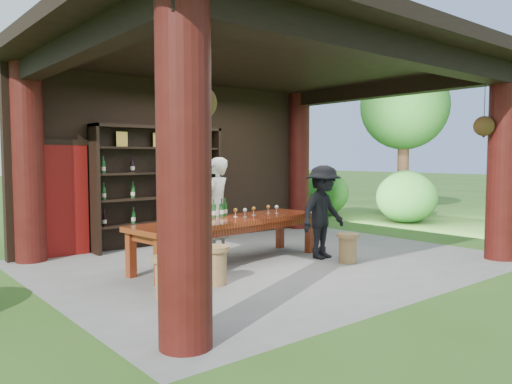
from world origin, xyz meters
TOP-DOWN VIEW (x-y plane):
  - ground at (0.00, 0.00)m, footprint 90.00×90.00m
  - pavilion at (-0.01, 0.43)m, footprint 7.50×6.00m
  - wine_shelf at (-0.76, 2.45)m, footprint 2.68×0.41m
  - tasting_table at (-0.66, 0.26)m, footprint 3.63×1.32m
  - stool_near_left at (-1.64, -0.70)m, footprint 0.41×0.41m
  - stool_near_right at (0.88, -0.93)m, footprint 0.37×0.37m
  - stool_far_left at (-2.46, -0.85)m, footprint 0.40×0.40m
  - host at (-0.47, 0.94)m, footprint 0.76×0.65m
  - guest_woman at (-2.06, -0.54)m, footprint 0.95×0.86m
  - guest_man at (0.84, -0.41)m, footprint 1.10×0.70m
  - table_bottles at (-0.65, 0.57)m, footprint 0.37×0.16m
  - table_glasses at (-0.02, 0.37)m, footprint 0.96×0.23m
  - napkin_basket at (-1.58, 0.12)m, footprint 0.28×0.21m
  - shrubs at (3.31, 0.89)m, footprint 15.27×8.87m
  - trees at (3.08, 1.57)m, footprint 22.44×11.60m

SIDE VIEW (x-z plane):
  - ground at x=0.00m, z-range 0.00..0.00m
  - stool_near_right at x=0.88m, z-range 0.01..0.50m
  - stool_far_left at x=-2.46m, z-range 0.02..0.54m
  - stool_near_left at x=-1.64m, z-range 0.02..0.55m
  - shrubs at x=3.31m, z-range -0.13..1.23m
  - tasting_table at x=-0.66m, z-range 0.26..1.01m
  - guest_woman at x=-2.06m, z-range 0.00..1.60m
  - guest_man at x=0.84m, z-range 0.00..1.62m
  - napkin_basket at x=-1.58m, z-range 0.75..0.89m
  - table_glasses at x=-0.02m, z-range 0.75..0.90m
  - host at x=-0.47m, z-range 0.00..1.75m
  - table_bottles at x=-0.65m, z-range 0.75..1.06m
  - wine_shelf at x=-0.76m, z-range 0.00..2.36m
  - pavilion at x=-0.01m, z-range 0.33..3.93m
  - trees at x=3.08m, z-range 0.97..5.77m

